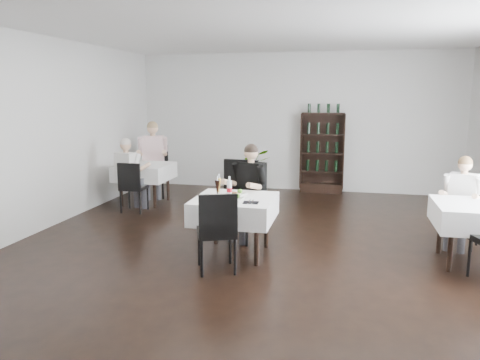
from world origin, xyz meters
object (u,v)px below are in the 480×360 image
Objects in this scene: wine_shelf at (322,154)px; potted_tree at (251,169)px; main_table at (235,209)px; diner_main at (248,185)px.

potted_tree is (-1.53, -0.15, -0.38)m from wine_shelf.
wine_shelf reaches higher than potted_tree.
wine_shelf is 1.86× the size of potted_tree.
potted_tree is (-0.63, 4.17, -0.15)m from main_table.
main_table is 0.73m from diner_main.
main_table is 1.10× the size of potted_tree.
main_table is at bearing -81.36° from potted_tree.
potted_tree reaches higher than main_table.
diner_main is (0.67, -3.47, 0.34)m from potted_tree.
diner_main reaches higher than potted_tree.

